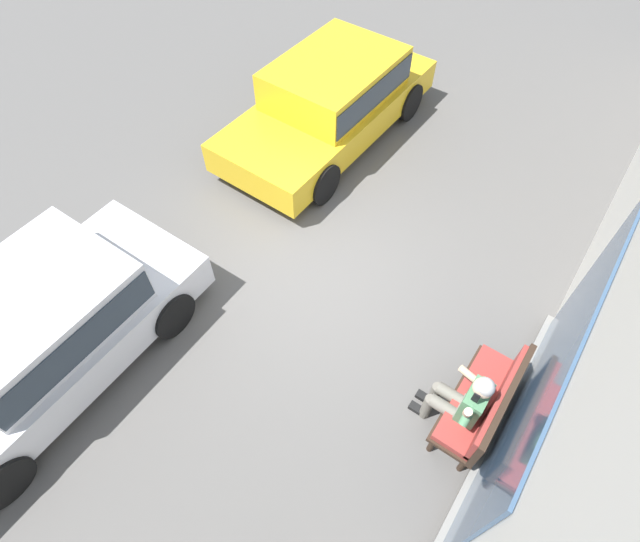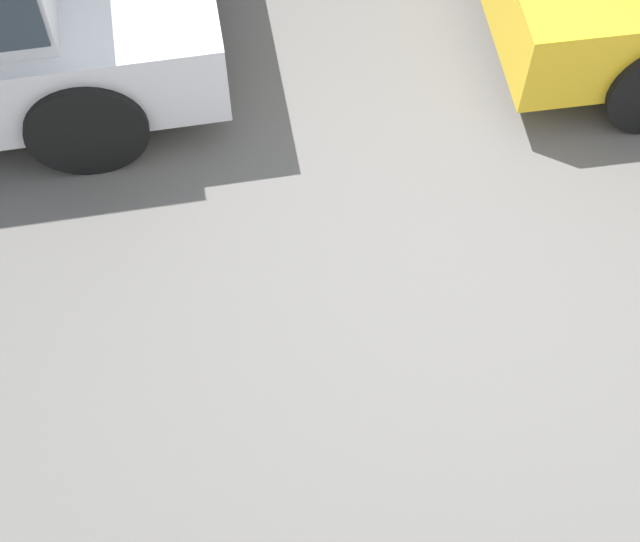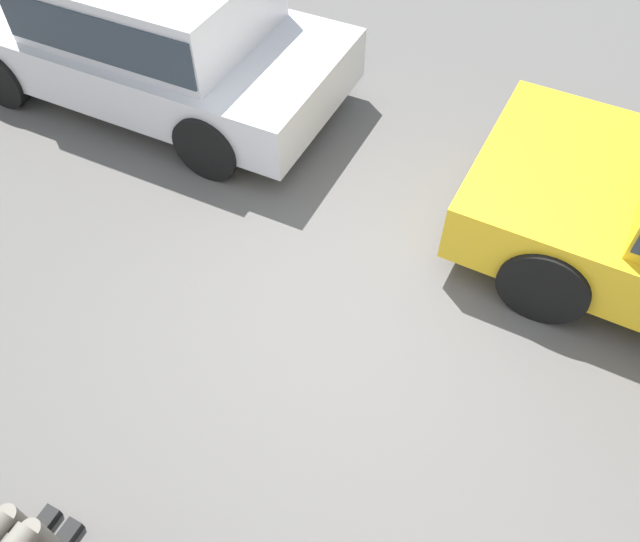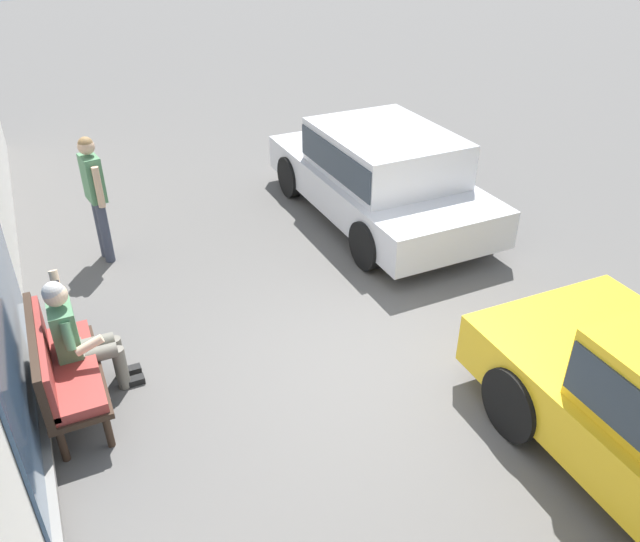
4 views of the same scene
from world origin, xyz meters
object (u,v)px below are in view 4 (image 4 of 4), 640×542
(bench, at_px, (59,366))
(pedestrian_standing, at_px, (95,190))
(parked_car_mid, at_px, (381,171))
(person_on_phone, at_px, (78,336))

(bench, distance_m, pedestrian_standing, 3.02)
(pedestrian_standing, bearing_deg, parked_car_mid, -97.33)
(parked_car_mid, height_order, pedestrian_standing, pedestrian_standing)
(person_on_phone, relative_size, parked_car_mid, 0.32)
(person_on_phone, relative_size, pedestrian_standing, 0.76)
(pedestrian_standing, bearing_deg, person_on_phone, 167.46)
(bench, distance_m, person_on_phone, 0.33)
(person_on_phone, bearing_deg, bench, 133.28)
(bench, xyz_separation_m, pedestrian_standing, (2.87, -0.81, 0.47))
(bench, relative_size, parked_car_mid, 0.35)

